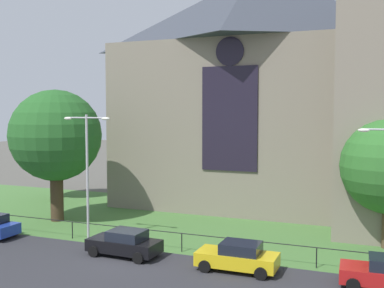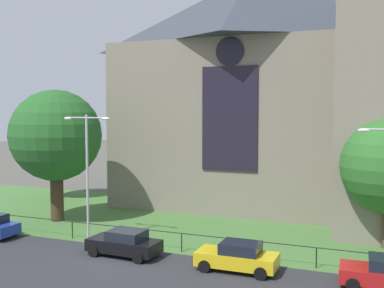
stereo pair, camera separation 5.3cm
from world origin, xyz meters
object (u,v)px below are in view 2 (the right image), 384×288
tree_left_near (56,136)px  parked_car_black (125,243)px  streetlamp_near (87,161)px  parked_car_yellow (238,257)px  church_building (257,88)px  tree_left_far (55,143)px

tree_left_near → parked_car_black: bearing=-32.0°
streetlamp_near → parked_car_black: (3.73, -1.84, -4.41)m
parked_car_yellow → streetlamp_near: bearing=-10.2°
streetlamp_near → church_building: bearing=64.1°
streetlamp_near → parked_car_yellow: size_ratio=1.92×
tree_left_near → streetlamp_near: size_ratio=1.22×
parked_car_black → parked_car_yellow: 6.73m
tree_left_far → church_building: bearing=11.0°
parked_car_yellow → church_building: bearing=-79.3°
church_building → parked_car_yellow: size_ratio=6.18×
streetlamp_near → parked_car_yellow: bearing=-10.0°
tree_left_far → parked_car_black: (15.09, -13.13, -4.55)m
church_building → tree_left_near: 17.22m
parked_car_yellow → parked_car_black: bearing=-0.2°
tree_left_near → streetlamp_near: bearing=-35.5°
parked_car_black → parked_car_yellow: same height
streetlamp_near → parked_car_black: bearing=-26.3°
tree_left_far → parked_car_black: bearing=-41.0°
streetlamp_near → tree_left_near: bearing=144.5°
streetlamp_near → parked_car_yellow: (10.47, -1.84, -4.41)m
church_building → streetlamp_near: church_building is taller
tree_left_far → parked_car_black: size_ratio=1.81×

